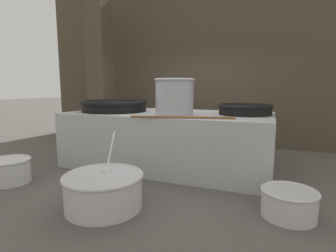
{
  "coord_description": "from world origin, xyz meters",
  "views": [
    {
      "loc": [
        1.81,
        -4.56,
        1.48
      ],
      "look_at": [
        0.0,
        0.0,
        0.76
      ],
      "focal_mm": 28.0,
      "sensor_mm": 36.0,
      "label": 1
    }
  ],
  "objects_px": {
    "giant_wok_far": "(245,109)",
    "cook": "(182,116)",
    "stock_pot": "(175,96)",
    "giant_wok_near": "(114,105)",
    "prep_bowl_meat": "(9,170)",
    "prep_bowl_extra": "(289,202)",
    "prep_bowl_vegetables": "(104,189)"
  },
  "relations": [
    {
      "from": "giant_wok_near",
      "to": "prep_bowl_meat",
      "type": "height_order",
      "value": "giant_wok_near"
    },
    {
      "from": "giant_wok_near",
      "to": "prep_bowl_extra",
      "type": "bearing_deg",
      "value": -21.95
    },
    {
      "from": "giant_wok_far",
      "to": "prep_bowl_meat",
      "type": "bearing_deg",
      "value": -149.44
    },
    {
      "from": "cook",
      "to": "stock_pot",
      "type": "bearing_deg",
      "value": 113.91
    },
    {
      "from": "giant_wok_near",
      "to": "prep_bowl_vegetables",
      "type": "bearing_deg",
      "value": -61.05
    },
    {
      "from": "giant_wok_near",
      "to": "prep_bowl_extra",
      "type": "xyz_separation_m",
      "value": [
        3.15,
        -1.27,
        -0.96
      ]
    },
    {
      "from": "giant_wok_far",
      "to": "prep_bowl_meat",
      "type": "xyz_separation_m",
      "value": [
        -3.35,
        -1.98,
        -0.91
      ]
    },
    {
      "from": "stock_pot",
      "to": "prep_bowl_vegetables",
      "type": "xyz_separation_m",
      "value": [
        -0.29,
        -1.73,
        -1.1
      ]
    },
    {
      "from": "giant_wok_near",
      "to": "stock_pot",
      "type": "distance_m",
      "value": 1.34
    },
    {
      "from": "stock_pot",
      "to": "giant_wok_near",
      "type": "bearing_deg",
      "value": 174.42
    },
    {
      "from": "giant_wok_near",
      "to": "stock_pot",
      "type": "relative_size",
      "value": 1.83
    },
    {
      "from": "cook",
      "to": "prep_bowl_vegetables",
      "type": "distance_m",
      "value": 3.24
    },
    {
      "from": "stock_pot",
      "to": "prep_bowl_meat",
      "type": "xyz_separation_m",
      "value": [
        -2.2,
        -1.55,
        -1.13
      ]
    },
    {
      "from": "giant_wok_far",
      "to": "prep_bowl_meat",
      "type": "distance_m",
      "value": 4.0
    },
    {
      "from": "prep_bowl_vegetables",
      "to": "prep_bowl_meat",
      "type": "relative_size",
      "value": 1.89
    },
    {
      "from": "cook",
      "to": "prep_bowl_vegetables",
      "type": "relative_size",
      "value": 1.25
    },
    {
      "from": "stock_pot",
      "to": "prep_bowl_extra",
      "type": "xyz_separation_m",
      "value": [
        1.83,
        -1.14,
        -1.16
      ]
    },
    {
      "from": "giant_wok_near",
      "to": "prep_bowl_meat",
      "type": "relative_size",
      "value": 2.0
    },
    {
      "from": "giant_wok_near",
      "to": "cook",
      "type": "xyz_separation_m",
      "value": [
        0.96,
        1.32,
        -0.31
      ]
    },
    {
      "from": "giant_wok_far",
      "to": "prep_bowl_extra",
      "type": "xyz_separation_m",
      "value": [
        0.68,
        -1.57,
        -0.94
      ]
    },
    {
      "from": "giant_wok_near",
      "to": "prep_bowl_vegetables",
      "type": "relative_size",
      "value": 1.06
    },
    {
      "from": "cook",
      "to": "prep_bowl_extra",
      "type": "xyz_separation_m",
      "value": [
        2.19,
        -2.59,
        -0.65
      ]
    },
    {
      "from": "giant_wok_near",
      "to": "prep_bowl_extra",
      "type": "height_order",
      "value": "giant_wok_near"
    },
    {
      "from": "giant_wok_far",
      "to": "cook",
      "type": "bearing_deg",
      "value": 145.8
    },
    {
      "from": "stock_pot",
      "to": "prep_bowl_meat",
      "type": "distance_m",
      "value": 2.92
    },
    {
      "from": "giant_wok_near",
      "to": "prep_bowl_extra",
      "type": "distance_m",
      "value": 3.53
    },
    {
      "from": "giant_wok_far",
      "to": "stock_pot",
      "type": "xyz_separation_m",
      "value": [
        -1.16,
        -0.43,
        0.22
      ]
    },
    {
      "from": "giant_wok_far",
      "to": "prep_bowl_vegetables",
      "type": "relative_size",
      "value": 0.76
    },
    {
      "from": "giant_wok_near",
      "to": "giant_wok_far",
      "type": "distance_m",
      "value": 2.49
    },
    {
      "from": "giant_wok_near",
      "to": "prep_bowl_meat",
      "type": "bearing_deg",
      "value": -117.55
    },
    {
      "from": "cook",
      "to": "prep_bowl_meat",
      "type": "relative_size",
      "value": 2.36
    },
    {
      "from": "giant_wok_far",
      "to": "cook",
      "type": "xyz_separation_m",
      "value": [
        -1.51,
        1.03,
        -0.29
      ]
    }
  ]
}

